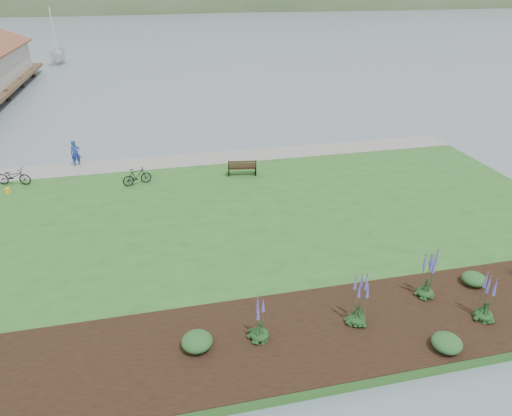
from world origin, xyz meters
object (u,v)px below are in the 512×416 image
at_px(park_bench, 242,167).
at_px(sailboat, 60,64).
at_px(person, 75,151).
at_px(bicycle_a, 13,176).

distance_m(park_bench, sailboat, 48.23).
xyz_separation_m(person, sailboat, (-7.12, 41.48, -1.34)).
bearing_deg(bicycle_a, park_bench, -82.05).
xyz_separation_m(park_bench, person, (-9.64, 3.73, 0.43)).
distance_m(bicycle_a, sailboat, 43.90).
xyz_separation_m(park_bench, bicycle_a, (-12.73, 1.51, -0.00)).
relative_size(park_bench, bicycle_a, 0.89).
bearing_deg(bicycle_a, person, -39.61).
distance_m(person, bicycle_a, 3.83).
distance_m(person, sailboat, 42.11).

